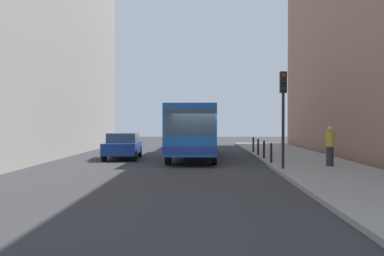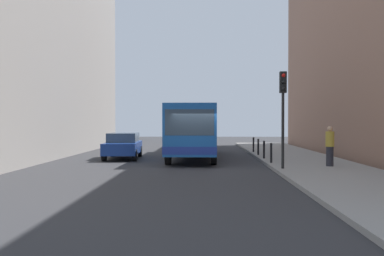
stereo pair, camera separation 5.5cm
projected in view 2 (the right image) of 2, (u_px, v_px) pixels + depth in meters
name	position (u px, v px, depth m)	size (l,w,h in m)	color
ground_plane	(199.00, 167.00, 20.50)	(80.00, 80.00, 0.00)	#2D2D30
sidewalk	(315.00, 166.00, 20.36)	(4.40, 40.00, 0.15)	gray
bus	(194.00, 128.00, 25.56)	(2.69, 11.06, 3.00)	#19519E
car_beside_bus	(123.00, 145.00, 25.01)	(2.05, 4.49, 1.48)	navy
car_behind_bus	(193.00, 138.00, 34.52)	(1.88, 4.41, 1.48)	navy
traffic_light	(283.00, 101.00, 18.47)	(0.28, 0.33, 4.10)	black
bollard_near	(271.00, 153.00, 21.04)	(0.11, 0.11, 0.95)	black
bollard_mid	(264.00, 150.00, 23.50)	(0.11, 0.11, 0.95)	black
bollard_far	(258.00, 147.00, 25.95)	(0.11, 0.11, 0.95)	black
bollard_farthest	(253.00, 145.00, 28.41)	(0.11, 0.11, 0.95)	black
pedestrian_near_signal	(330.00, 146.00, 19.45)	(0.38, 0.38, 1.78)	#26262D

